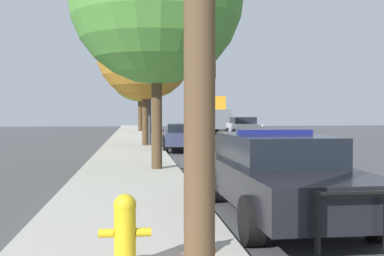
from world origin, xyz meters
The scene contains 10 objects.
sidewalk_left centered at (-5.10, 0.00, 0.07)m, with size 3.00×110.00×0.13m.
police_car centered at (-2.47, 0.26, 0.78)m, with size 2.14×5.42×1.54m.
fire_hydrant centered at (-5.07, -2.64, 0.57)m, with size 0.57×0.25×0.83m.
traffic_light centered at (-2.66, 17.73, 3.40)m, with size 3.62×0.35×4.59m.
car_background_oncoming centered at (2.72, 25.56, 0.79)m, with size 2.09×4.42×1.49m.
car_background_midblock centered at (-2.65, 15.07, 0.71)m, with size 2.12×4.70×1.29m.
box_truck centered at (1.50, 34.38, 1.70)m, with size 2.76×8.04×3.20m.
tree_sidewalk_mid centered at (-4.42, 17.13, 4.98)m, with size 5.02×5.02×7.37m.
tree_sidewalk_far centered at (-4.47, 35.98, 5.67)m, with size 5.77×5.77×8.44m.
traffic_cone centered at (-4.16, -2.09, 0.40)m, with size 0.39×0.39×0.53m.
Camera 1 is at (-4.96, -7.89, 1.85)m, focal length 45.00 mm.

